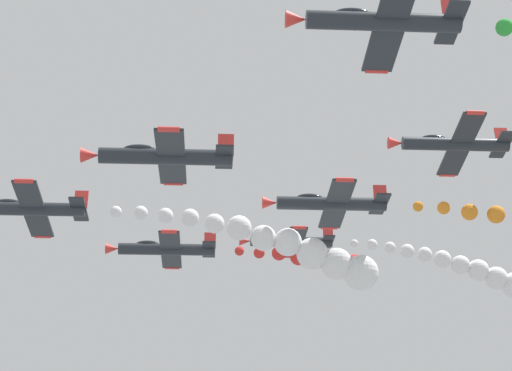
% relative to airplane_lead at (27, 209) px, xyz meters
% --- Properties ---
extents(airplane_lead, '(9.43, 10.35, 2.99)m').
position_rel_airplane_lead_xyz_m(airplane_lead, '(0.00, 0.00, 0.00)').
color(airplane_lead, '#23282D').
extents(smoke_trail_lead, '(3.20, 21.99, 6.56)m').
position_rel_airplane_lead_xyz_m(smoke_trail_lead, '(0.48, -22.21, -3.09)').
color(smoke_trail_lead, white).
extents(airplane_left_inner, '(9.57, 10.35, 2.34)m').
position_rel_airplane_lead_xyz_m(airplane_left_inner, '(-12.42, -11.56, 0.09)').
color(airplane_left_inner, '#23282D').
extents(airplane_right_inner, '(9.53, 10.35, 2.63)m').
position_rel_airplane_lead_xyz_m(airplane_right_inner, '(11.72, -10.60, -0.18)').
color(airplane_right_inner, '#23282D').
extents(smoke_trail_right_inner, '(3.34, 12.85, 2.36)m').
position_rel_airplane_lead_xyz_m(smoke_trail_right_inner, '(12.89, -25.77, -0.70)').
color(smoke_trail_right_inner, red).
extents(airplane_left_outer, '(9.52, 10.35, 2.67)m').
position_rel_airplane_lead_xyz_m(airplane_left_outer, '(-0.58, -24.60, 0.70)').
color(airplane_left_outer, '#23282D').
extents(airplane_right_outer, '(9.48, 10.35, 2.84)m').
position_rel_airplane_lead_xyz_m(airplane_right_outer, '(-23.84, -24.49, 4.40)').
color(airplane_right_outer, '#23282D').
extents(airplane_trailing, '(9.55, 10.35, 2.47)m').
position_rel_airplane_lead_xyz_m(airplane_trailing, '(23.40, -23.60, 3.89)').
color(airplane_trailing, '#23282D').
extents(airplane_high_slot, '(9.40, 10.35, 3.08)m').
position_rel_airplane_lead_xyz_m(airplane_high_slot, '(-1.26, -35.14, 5.90)').
color(airplane_high_slot, '#23282D').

